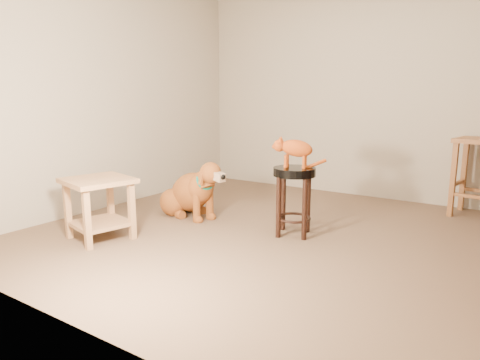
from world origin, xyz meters
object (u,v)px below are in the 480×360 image
Objects in this scene: side_table at (99,199)px; tabby_kitten at (294,149)px; padded_stool at (294,187)px; wood_stool at (477,176)px; golden_retriever at (191,194)px.

tabby_kitten is (1.36, 1.04, 0.43)m from side_table.
padded_stool is 0.34m from tabby_kitten.
side_table is at bearing -159.80° from tabby_kitten.
wood_stool is at bearing 44.68° from side_table.
wood_stool is at bearing 48.27° from golden_retriever.
padded_stool is at bearing -129.21° from wood_stool.
side_table is at bearing -142.67° from padded_stool.
tabby_kitten reaches higher than padded_stool.
wood_stool reaches higher than golden_retriever.
padded_stool is 0.62× the size of golden_retriever.
golden_retriever is at bearing 78.47° from side_table.
side_table is (-2.67, -2.65, -0.07)m from wood_stool.
padded_stool is 0.76× the size of wood_stool.
golden_retriever is 2.26× the size of tabby_kitten.
padded_stool is 1.40× the size of tabby_kitten.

